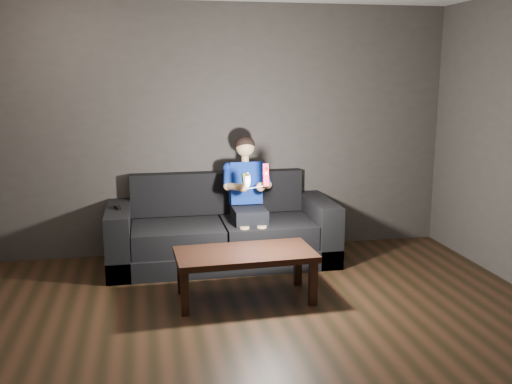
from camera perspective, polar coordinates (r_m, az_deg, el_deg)
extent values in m
plane|color=black|center=(4.26, 2.13, -15.67)|extent=(5.00, 5.00, 0.00)
cube|color=#3A3532|center=(6.26, -3.04, 6.18)|extent=(5.00, 0.04, 2.70)
cube|color=#3A3532|center=(1.59, 24.11, -12.08)|extent=(5.00, 0.04, 2.70)
cube|color=black|center=(6.08, -3.39, -6.04)|extent=(2.34, 1.01, 0.20)
cube|color=black|center=(5.87, -7.82, -4.50)|extent=(0.92, 0.71, 0.25)
cube|color=black|center=(5.99, 1.18, -4.05)|extent=(0.92, 0.71, 0.25)
cube|color=black|center=(6.31, -3.93, 0.02)|extent=(1.88, 0.23, 0.46)
cube|color=black|center=(5.98, -13.52, -4.49)|extent=(0.23, 1.01, 0.64)
cube|color=black|center=(6.24, 6.25, -3.53)|extent=(0.23, 1.01, 0.64)
cube|color=black|center=(5.88, -0.69, -2.34)|extent=(0.33, 0.42, 0.16)
cube|color=navy|center=(6.03, -1.08, 0.92)|extent=(0.33, 0.24, 0.46)
cube|color=#F1FF10|center=(5.92, -0.92, 1.38)|extent=(0.10, 0.10, 0.11)
cube|color=#AC0018|center=(5.92, -0.92, 1.38)|extent=(0.07, 0.07, 0.07)
cylinder|color=#E2B17C|center=(5.99, -1.09, 3.32)|extent=(0.08, 0.08, 0.07)
sphere|color=#E2B17C|center=(5.97, -1.10, 4.53)|extent=(0.20, 0.20, 0.20)
ellipsoid|color=black|center=(5.98, -1.12, 4.75)|extent=(0.21, 0.21, 0.18)
cylinder|color=navy|center=(5.91, -2.92, 1.51)|extent=(0.09, 0.25, 0.21)
cylinder|color=navy|center=(5.98, 0.97, 1.65)|extent=(0.09, 0.25, 0.21)
cylinder|color=#E2B17C|center=(5.76, -2.06, 0.73)|extent=(0.16, 0.26, 0.11)
cylinder|color=#E2B17C|center=(5.81, 0.85, 0.84)|extent=(0.16, 0.26, 0.11)
sphere|color=#E2B17C|center=(5.67, -1.28, 0.45)|extent=(0.09, 0.09, 0.09)
sphere|color=#E2B17C|center=(5.70, 0.47, 0.51)|extent=(0.09, 0.09, 0.09)
cylinder|color=#E2B17C|center=(5.72, -1.16, -5.28)|extent=(0.10, 0.10, 0.38)
cylinder|color=#E2B17C|center=(5.75, 0.59, -5.18)|extent=(0.10, 0.10, 0.38)
cube|color=red|center=(5.44, 0.98, 1.72)|extent=(0.05, 0.08, 0.22)
cube|color=#6F0C02|center=(5.41, 1.04, 2.32)|extent=(0.03, 0.01, 0.03)
cylinder|color=white|center=(5.42, 1.03, 1.52)|extent=(0.02, 0.01, 0.02)
ellipsoid|color=white|center=(5.42, -0.87, 1.17)|extent=(0.09, 0.11, 0.16)
cylinder|color=black|center=(5.37, -0.80, 1.72)|extent=(0.03, 0.02, 0.03)
cube|color=black|center=(5.84, -13.70, -1.49)|extent=(0.08, 0.15, 0.03)
cube|color=black|center=(5.88, -13.69, -1.24)|extent=(0.02, 0.02, 0.00)
cube|color=black|center=(5.00, -1.11, -6.26)|extent=(1.23, 0.65, 0.05)
cube|color=black|center=(4.79, -7.14, -10.01)|extent=(0.07, 0.07, 0.38)
cube|color=black|center=(4.97, 5.72, -9.12)|extent=(0.07, 0.07, 0.38)
cube|color=black|center=(5.25, -7.53, -8.02)|extent=(0.07, 0.07, 0.38)
cube|color=black|center=(5.42, 4.20, -7.31)|extent=(0.07, 0.07, 0.38)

